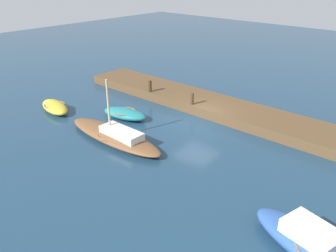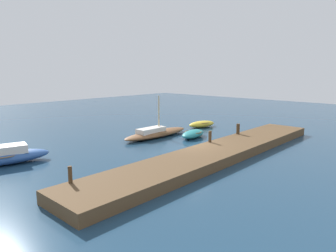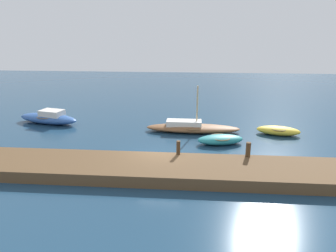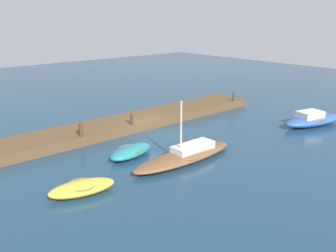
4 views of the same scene
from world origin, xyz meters
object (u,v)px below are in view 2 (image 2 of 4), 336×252
object	(u,v)px
sailboat_brown	(156,133)
dinghy_yellow	(202,124)
motorboat_blue	(4,157)
mooring_post_west	(70,175)
mooring_post_mid_west	(210,137)
rowboat_teal	(193,134)
mooring_post_mid_east	(238,129)

from	to	relation	value
sailboat_brown	dinghy_yellow	bearing A→B (deg)	-1.82
motorboat_blue	dinghy_yellow	xyz separation A→B (m)	(18.74, -1.48, -0.15)
motorboat_blue	mooring_post_west	bearing A→B (deg)	-74.81
mooring_post_mid_west	rowboat_teal	bearing A→B (deg)	53.31
dinghy_yellow	sailboat_brown	distance (m)	6.56
motorboat_blue	mooring_post_mid_east	bearing A→B (deg)	-12.36
mooring_post_mid_east	sailboat_brown	bearing A→B (deg)	117.50
mooring_post_mid_east	dinghy_yellow	bearing A→B (deg)	61.60
mooring_post_mid_west	mooring_post_mid_east	size ratio (longest dim) A/B	0.97
rowboat_teal	mooring_post_west	world-z (taller)	mooring_post_west
motorboat_blue	sailboat_brown	world-z (taller)	sailboat_brown
sailboat_brown	mooring_post_mid_east	size ratio (longest dim) A/B	8.52
sailboat_brown	mooring_post_west	bearing A→B (deg)	-152.63
sailboat_brown	motorboat_blue	bearing A→B (deg)	173.66
rowboat_teal	motorboat_blue	bearing A→B (deg)	152.49
mooring_post_mid_east	mooring_post_mid_west	bearing A→B (deg)	180.00
rowboat_teal	sailboat_brown	bearing A→B (deg)	115.69
rowboat_teal	motorboat_blue	distance (m)	14.72
rowboat_teal	dinghy_yellow	distance (m)	5.15
rowboat_teal	mooring_post_west	xyz separation A→B (m)	(-14.01, -3.68, 0.71)
dinghy_yellow	mooring_post_mid_west	size ratio (longest dim) A/B	4.09
sailboat_brown	mooring_post_mid_west	bearing A→B (deg)	-96.88
rowboat_teal	mooring_post_mid_west	xyz separation A→B (m)	(-2.74, -3.68, 0.72)
dinghy_yellow	mooring_post_mid_east	xyz separation A→B (m)	(-3.29, -6.09, 0.73)
motorboat_blue	mooring_post_west	distance (m)	7.60
rowboat_teal	mooring_post_mid_east	world-z (taller)	mooring_post_mid_east
motorboat_blue	dinghy_yellow	bearing A→B (deg)	9.23
dinghy_yellow	sailboat_brown	size ratio (longest dim) A/B	0.46
rowboat_teal	dinghy_yellow	xyz separation A→B (m)	(4.55, 2.41, 0.00)
motorboat_blue	dinghy_yellow	size ratio (longest dim) A/B	1.70
mooring_post_west	motorboat_blue	bearing A→B (deg)	91.43
rowboat_teal	sailboat_brown	xyz separation A→B (m)	(-2.01, 2.59, 0.02)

